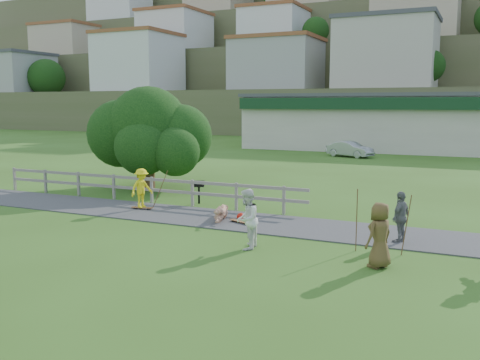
{
  "coord_description": "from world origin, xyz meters",
  "views": [
    {
      "loc": [
        8.87,
        -15.55,
        4.2
      ],
      "look_at": [
        0.76,
        2.0,
        1.43
      ],
      "focal_mm": 40.0,
      "sensor_mm": 36.0,
      "label": 1
    }
  ],
  "objects_px": {
    "skater_fallen": "(222,213)",
    "spectator_c": "(380,235)",
    "bbq": "(199,192)",
    "skater_rider": "(142,191)",
    "spectator_a": "(247,219)",
    "tree": "(149,144)",
    "spectator_b": "(401,217)",
    "car_silver": "(350,149)"
  },
  "relations": [
    {
      "from": "skater_rider",
      "to": "car_silver",
      "type": "relative_size",
      "value": 0.41
    },
    {
      "from": "car_silver",
      "to": "bbq",
      "type": "xyz_separation_m",
      "value": [
        -1.13,
        -22.42,
        -0.14
      ]
    },
    {
      "from": "spectator_a",
      "to": "car_silver",
      "type": "bearing_deg",
      "value": 178.05
    },
    {
      "from": "spectator_a",
      "to": "bbq",
      "type": "bearing_deg",
      "value": -149.31
    },
    {
      "from": "bbq",
      "to": "spectator_c",
      "type": "bearing_deg",
      "value": -58.76
    },
    {
      "from": "bbq",
      "to": "tree",
      "type": "bearing_deg",
      "value": 123.51
    },
    {
      "from": "skater_fallen",
      "to": "tree",
      "type": "relative_size",
      "value": 0.27
    },
    {
      "from": "skater_rider",
      "to": "car_silver",
      "type": "xyz_separation_m",
      "value": [
        2.52,
        24.57,
        -0.16
      ]
    },
    {
      "from": "skater_fallen",
      "to": "bbq",
      "type": "distance_m",
      "value": 3.61
    },
    {
      "from": "skater_fallen",
      "to": "spectator_a",
      "type": "bearing_deg",
      "value": -67.85
    },
    {
      "from": "skater_fallen",
      "to": "spectator_c",
      "type": "height_order",
      "value": "spectator_c"
    },
    {
      "from": "skater_fallen",
      "to": "spectator_a",
      "type": "distance_m",
      "value": 3.83
    },
    {
      "from": "spectator_c",
      "to": "tree",
      "type": "relative_size",
      "value": 0.26
    },
    {
      "from": "skater_rider",
      "to": "bbq",
      "type": "height_order",
      "value": "skater_rider"
    },
    {
      "from": "spectator_a",
      "to": "bbq",
      "type": "xyz_separation_m",
      "value": [
        -4.75,
        5.66,
        -0.4
      ]
    },
    {
      "from": "skater_fallen",
      "to": "spectator_c",
      "type": "relative_size",
      "value": 1.01
    },
    {
      "from": "spectator_c",
      "to": "bbq",
      "type": "xyz_separation_m",
      "value": [
        -8.56,
        5.85,
        -0.37
      ]
    },
    {
      "from": "spectator_b",
      "to": "tree",
      "type": "height_order",
      "value": "tree"
    },
    {
      "from": "skater_rider",
      "to": "bbq",
      "type": "xyz_separation_m",
      "value": [
        1.39,
        2.15,
        -0.3
      ]
    },
    {
      "from": "bbq",
      "to": "spectator_a",
      "type": "bearing_deg",
      "value": -74.46
    },
    {
      "from": "skater_rider",
      "to": "spectator_c",
      "type": "bearing_deg",
      "value": -93.56
    },
    {
      "from": "tree",
      "to": "spectator_c",
      "type": "bearing_deg",
      "value": -33.57
    },
    {
      "from": "spectator_b",
      "to": "bbq",
      "type": "distance_m",
      "value": 9.25
    },
    {
      "from": "car_silver",
      "to": "bbq",
      "type": "bearing_deg",
      "value": -162.98
    },
    {
      "from": "car_silver",
      "to": "bbq",
      "type": "distance_m",
      "value": 22.44
    },
    {
      "from": "spectator_c",
      "to": "spectator_a",
      "type": "bearing_deg",
      "value": -63.47
    },
    {
      "from": "car_silver",
      "to": "skater_fallen",
      "type": "bearing_deg",
      "value": -157.15
    },
    {
      "from": "spectator_c",
      "to": "bbq",
      "type": "distance_m",
      "value": 10.38
    },
    {
      "from": "skater_rider",
      "to": "spectator_a",
      "type": "xyz_separation_m",
      "value": [
        6.14,
        -3.51,
        0.11
      ]
    },
    {
      "from": "spectator_a",
      "to": "spectator_b",
      "type": "height_order",
      "value": "spectator_a"
    },
    {
      "from": "skater_rider",
      "to": "spectator_c",
      "type": "relative_size",
      "value": 0.91
    },
    {
      "from": "skater_rider",
      "to": "tree",
      "type": "xyz_separation_m",
      "value": [
        -2.98,
        4.89,
        1.41
      ]
    },
    {
      "from": "spectator_c",
      "to": "tree",
      "type": "xyz_separation_m",
      "value": [
        -12.93,
        8.58,
        1.34
      ]
    },
    {
      "from": "skater_fallen",
      "to": "spectator_c",
      "type": "xyz_separation_m",
      "value": [
        6.14,
        -3.17,
        0.54
      ]
    },
    {
      "from": "spectator_a",
      "to": "spectator_c",
      "type": "relative_size",
      "value": 1.04
    },
    {
      "from": "spectator_c",
      "to": "skater_fallen",
      "type": "bearing_deg",
      "value": -87.99
    },
    {
      "from": "spectator_a",
      "to": "spectator_b",
      "type": "relative_size",
      "value": 1.11
    },
    {
      "from": "tree",
      "to": "bbq",
      "type": "xyz_separation_m",
      "value": [
        4.36,
        -2.73,
        -1.71
      ]
    },
    {
      "from": "tree",
      "to": "bbq",
      "type": "height_order",
      "value": "tree"
    },
    {
      "from": "spectator_a",
      "to": "spectator_c",
      "type": "xyz_separation_m",
      "value": [
        3.81,
        -0.18,
        -0.03
      ]
    },
    {
      "from": "car_silver",
      "to": "spectator_c",
      "type": "bearing_deg",
      "value": -145.35
    },
    {
      "from": "bbq",
      "to": "skater_rider",
      "type": "bearing_deg",
      "value": -147.23
    }
  ]
}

